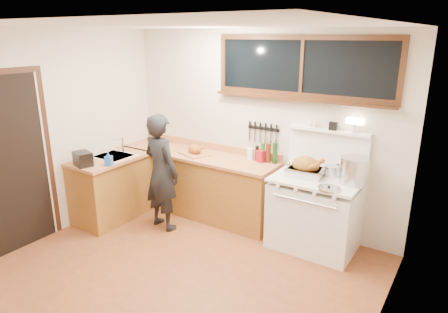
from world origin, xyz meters
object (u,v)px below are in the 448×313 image
Objects in this scene: vintage_stove at (315,211)px; roast_turkey at (306,168)px; man at (161,172)px; cutting_board at (195,151)px.

vintage_stove is 3.47× the size of roast_turkey.
man is 0.63m from cutting_board.
man is 3.40× the size of roast_turkey.
man reaches higher than cutting_board.
roast_turkey is (1.76, 0.60, 0.22)m from man.
vintage_stove is at bearing 0.52° from cutting_board.
vintage_stove is 1.86m from cutting_board.
roast_turkey is (1.65, 0.01, 0.05)m from cutting_board.
cutting_board is 1.08× the size of roast_turkey.
vintage_stove is 0.55m from roast_turkey.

